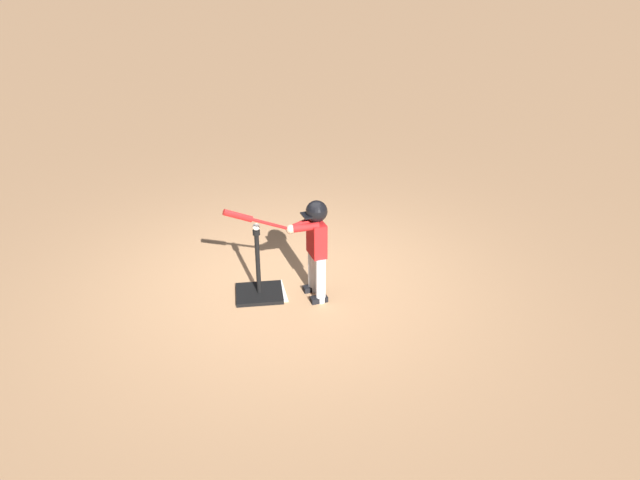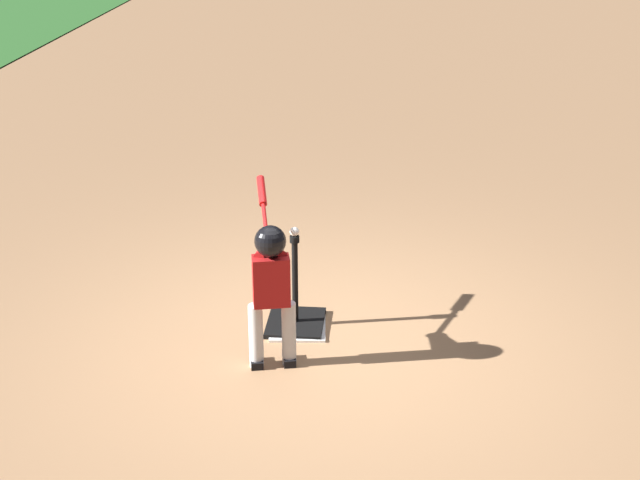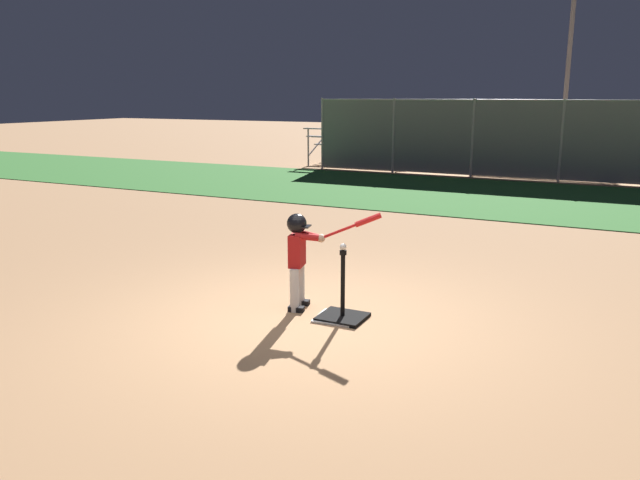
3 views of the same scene
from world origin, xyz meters
The scene contains 5 objects.
ground_plane centered at (0.00, 0.00, 0.00)m, with size 90.00×90.00×0.00m, color #AD7F56.
home_plate centered at (0.24, 0.22, 0.01)m, with size 0.44×0.44×0.02m, color white.
batting_tee centered at (0.30, 0.24, 0.09)m, with size 0.50×0.45×0.78m.
batter_child centered at (-0.27, 0.35, 0.71)m, with size 1.05×0.42×1.16m.
baseball centered at (0.30, 0.24, 0.82)m, with size 0.07×0.07×0.07m, color white.
Camera 2 is at (-5.94, -0.51, 3.47)m, focal length 50.00 mm.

